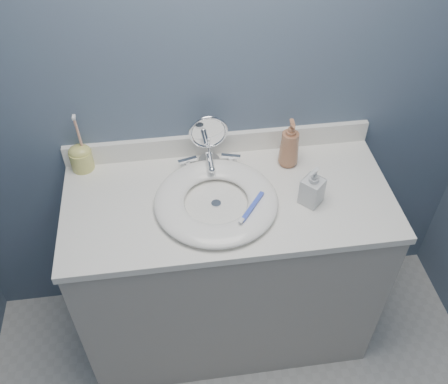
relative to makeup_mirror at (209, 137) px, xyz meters
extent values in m
cube|color=slate|center=(0.05, 0.06, 0.20)|extent=(2.20, 0.02, 2.40)
cube|color=#A49E96|center=(0.05, -0.21, -0.58)|extent=(1.20, 0.55, 0.85)
cube|color=white|center=(0.05, -0.21, -0.14)|extent=(1.22, 0.57, 0.03)
cube|color=white|center=(0.05, 0.05, -0.08)|extent=(1.22, 0.02, 0.09)
cylinder|color=silver|center=(0.00, -0.24, -0.12)|extent=(0.04, 0.04, 0.01)
cube|color=silver|center=(0.00, -0.03, -0.11)|extent=(0.22, 0.05, 0.01)
cylinder|color=silver|center=(0.00, -0.03, -0.09)|extent=(0.03, 0.03, 0.06)
cylinder|color=silver|center=(0.00, -0.08, -0.06)|extent=(0.02, 0.09, 0.02)
sphere|color=silver|center=(0.00, -0.12, -0.06)|extent=(0.03, 0.03, 0.03)
cylinder|color=silver|center=(-0.09, -0.03, -0.10)|extent=(0.02, 0.02, 0.03)
cube|color=silver|center=(-0.09, -0.03, -0.08)|extent=(0.08, 0.03, 0.01)
cylinder|color=silver|center=(0.08, -0.03, -0.10)|extent=(0.02, 0.02, 0.03)
cube|color=silver|center=(0.08, -0.03, -0.08)|extent=(0.08, 0.03, 0.01)
cylinder|color=silver|center=(0.00, 0.00, -0.12)|extent=(0.08, 0.08, 0.01)
cylinder|color=silver|center=(0.00, 0.00, -0.06)|extent=(0.01, 0.01, 0.11)
torus|color=silver|center=(0.00, 0.00, 0.03)|extent=(0.15, 0.02, 0.15)
cylinder|color=white|center=(0.00, 0.00, 0.03)|extent=(0.13, 0.01, 0.13)
imported|color=#A26949|center=(0.31, -0.05, -0.02)|extent=(0.08, 0.08, 0.21)
imported|color=silver|center=(0.34, -0.27, -0.04)|extent=(0.10, 0.10, 0.16)
cylinder|color=#CDCA66|center=(-0.49, 0.03, -0.08)|extent=(0.09, 0.09, 0.08)
ellipsoid|color=#CDCA66|center=(-0.49, 0.03, -0.04)|extent=(0.09, 0.07, 0.05)
cylinder|color=#E9A184|center=(-0.48, 0.03, 0.04)|extent=(0.01, 0.03, 0.16)
cube|color=white|center=(-0.48, 0.02, 0.13)|extent=(0.01, 0.02, 0.01)
cube|color=blue|center=(0.12, -0.31, -0.08)|extent=(0.11, 0.13, 0.01)
cube|color=white|center=(0.07, -0.38, -0.07)|extent=(0.02, 0.03, 0.01)
camera|label=1|loc=(-0.15, -1.49, 1.19)|focal=40.00mm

